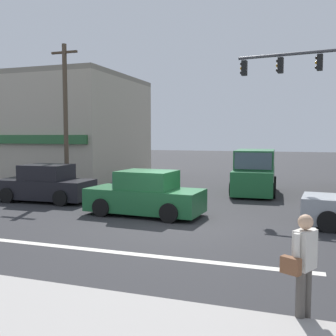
{
  "coord_description": "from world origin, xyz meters",
  "views": [
    {
      "loc": [
        3.97,
        -11.87,
        2.81
      ],
      "look_at": [
        -0.77,
        2.0,
        1.6
      ],
      "focal_mm": 42.0,
      "sensor_mm": 36.0,
      "label": 1
    }
  ],
  "objects_px": {
    "sedan_parked_curbside": "(45,185)",
    "traffic_light_mast": "(330,96)",
    "utility_pole_near_left": "(66,116)",
    "van_approaching_near": "(255,173)",
    "pedestrian_foreground_with_bag": "(303,263)",
    "sedan_waiting_far": "(145,195)"
  },
  "relations": [
    {
      "from": "utility_pole_near_left",
      "to": "pedestrian_foreground_with_bag",
      "type": "height_order",
      "value": "utility_pole_near_left"
    },
    {
      "from": "van_approaching_near",
      "to": "pedestrian_foreground_with_bag",
      "type": "xyz_separation_m",
      "value": [
        2.23,
        -13.53,
        -0.05
      ]
    },
    {
      "from": "utility_pole_near_left",
      "to": "sedan_parked_curbside",
      "type": "xyz_separation_m",
      "value": [
        0.62,
        -2.58,
        -3.05
      ]
    },
    {
      "from": "traffic_light_mast",
      "to": "sedan_waiting_far",
      "type": "bearing_deg",
      "value": -152.28
    },
    {
      "from": "utility_pole_near_left",
      "to": "sedan_parked_curbside",
      "type": "relative_size",
      "value": 1.74
    },
    {
      "from": "sedan_parked_curbside",
      "to": "traffic_light_mast",
      "type": "bearing_deg",
      "value": 9.47
    },
    {
      "from": "traffic_light_mast",
      "to": "sedan_waiting_far",
      "type": "relative_size",
      "value": 1.48
    },
    {
      "from": "utility_pole_near_left",
      "to": "sedan_parked_curbside",
      "type": "bearing_deg",
      "value": -76.43
    },
    {
      "from": "pedestrian_foreground_with_bag",
      "to": "utility_pole_near_left",
      "type": "bearing_deg",
      "value": 135.83
    },
    {
      "from": "pedestrian_foreground_with_bag",
      "to": "van_approaching_near",
      "type": "bearing_deg",
      "value": 99.36
    },
    {
      "from": "traffic_light_mast",
      "to": "pedestrian_foreground_with_bag",
      "type": "xyz_separation_m",
      "value": [
        -0.86,
        -10.05,
        -3.35
      ]
    },
    {
      "from": "van_approaching_near",
      "to": "sedan_waiting_far",
      "type": "relative_size",
      "value": 1.12
    },
    {
      "from": "utility_pole_near_left",
      "to": "sedan_waiting_far",
      "type": "relative_size",
      "value": 1.72
    },
    {
      "from": "utility_pole_near_left",
      "to": "van_approaching_near",
      "type": "height_order",
      "value": "utility_pole_near_left"
    },
    {
      "from": "sedan_waiting_far",
      "to": "sedan_parked_curbside",
      "type": "xyz_separation_m",
      "value": [
        -5.16,
        1.34,
        0.0
      ]
    },
    {
      "from": "pedestrian_foreground_with_bag",
      "to": "traffic_light_mast",
      "type": "bearing_deg",
      "value": 85.12
    },
    {
      "from": "van_approaching_near",
      "to": "sedan_parked_curbside",
      "type": "relative_size",
      "value": 1.13
    },
    {
      "from": "utility_pole_near_left",
      "to": "sedan_waiting_far",
      "type": "bearing_deg",
      "value": -34.12
    },
    {
      "from": "van_approaching_near",
      "to": "pedestrian_foreground_with_bag",
      "type": "bearing_deg",
      "value": -80.64
    },
    {
      "from": "utility_pole_near_left",
      "to": "pedestrian_foreground_with_bag",
      "type": "xyz_separation_m",
      "value": [
        11.05,
        -10.74,
        -2.81
      ]
    },
    {
      "from": "van_approaching_near",
      "to": "sedan_parked_curbside",
      "type": "bearing_deg",
      "value": -146.79
    },
    {
      "from": "van_approaching_near",
      "to": "pedestrian_foreground_with_bag",
      "type": "distance_m",
      "value": 13.71
    }
  ]
}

